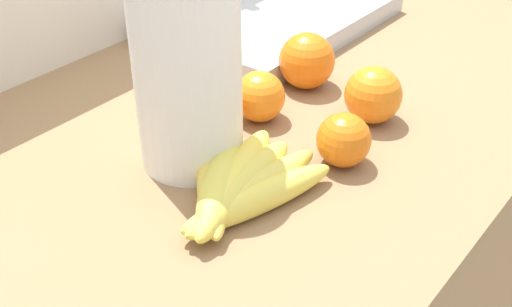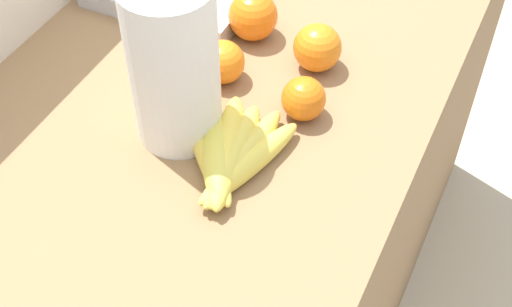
% 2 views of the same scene
% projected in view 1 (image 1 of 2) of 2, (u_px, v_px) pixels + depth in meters
% --- Properties ---
extents(wall_back, '(1.97, 0.06, 1.30)m').
position_uv_depth(wall_back, '(147.00, 164.00, 1.31)').
color(wall_back, silver).
rests_on(wall_back, ground).
extents(banana_bunch, '(0.22, 0.17, 0.04)m').
position_uv_depth(banana_bunch, '(238.00, 188.00, 0.72)').
color(banana_bunch, '#E3CC4C').
rests_on(banana_bunch, counter).
extents(orange_back_right, '(0.08, 0.08, 0.08)m').
position_uv_depth(orange_back_right, '(373.00, 95.00, 0.86)').
color(orange_back_right, orange).
rests_on(orange_back_right, counter).
extents(orange_center, '(0.08, 0.08, 0.08)m').
position_uv_depth(orange_center, '(309.00, 61.00, 0.94)').
color(orange_center, orange).
rests_on(orange_center, counter).
extents(orange_front, '(0.07, 0.07, 0.07)m').
position_uv_depth(orange_front, '(260.00, 97.00, 0.86)').
color(orange_front, orange).
rests_on(orange_front, counter).
extents(orange_back_left, '(0.07, 0.07, 0.07)m').
position_uv_depth(orange_back_left, '(344.00, 140.00, 0.77)').
color(orange_back_left, orange).
rests_on(orange_back_left, counter).
extents(orange_right, '(0.07, 0.07, 0.07)m').
position_uv_depth(orange_right, '(206.00, 115.00, 0.82)').
color(orange_right, orange).
rests_on(orange_right, counter).
extents(paper_towel_roll, '(0.13, 0.13, 0.28)m').
position_uv_depth(paper_towel_roll, '(187.00, 67.00, 0.73)').
color(paper_towel_roll, white).
rests_on(paper_towel_roll, counter).
extents(sink_basin, '(0.42, 0.29, 0.22)m').
position_uv_depth(sink_basin, '(273.00, 16.00, 1.14)').
color(sink_basin, '#B7BABF').
rests_on(sink_basin, counter).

